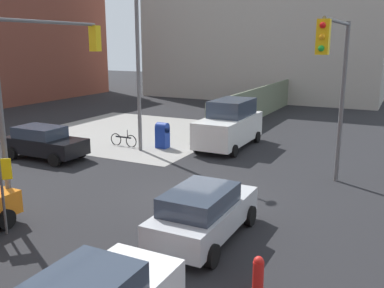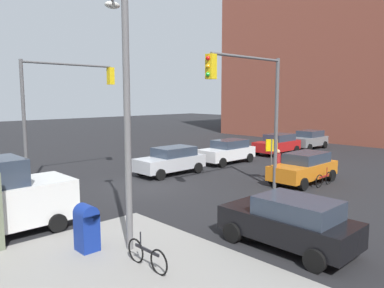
% 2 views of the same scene
% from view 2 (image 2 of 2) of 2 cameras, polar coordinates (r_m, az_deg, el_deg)
% --- Properties ---
extents(ground_plane, '(120.00, 120.00, 0.00)m').
position_cam_2_polar(ground_plane, '(19.47, -6.40, -6.61)').
color(ground_plane, black).
extents(building_brick_west, '(16.00, 28.00, 23.95)m').
position_cam_2_polar(building_brick_west, '(47.46, 24.74, 15.50)').
color(building_brick_west, brown).
rests_on(building_brick_west, ground).
extents(traffic_signal_nw_corner, '(5.12, 0.36, 6.50)m').
position_cam_2_polar(traffic_signal_nw_corner, '(17.52, 9.29, 7.03)').
color(traffic_signal_nw_corner, '#59595B').
rests_on(traffic_signal_nw_corner, ground).
extents(traffic_signal_se_corner, '(5.47, 0.36, 6.50)m').
position_cam_2_polar(traffic_signal_se_corner, '(21.54, -19.13, 6.81)').
color(traffic_signal_se_corner, '#59595B').
rests_on(traffic_signal_se_corner, ground).
extents(street_lamp_corner, '(1.35, 2.48, 8.00)m').
position_cam_2_polar(street_lamp_corner, '(11.52, -10.25, 7.39)').
color(street_lamp_corner, slate).
rests_on(street_lamp_corner, ground).
extents(warning_sign_two_way, '(0.48, 0.48, 2.40)m').
position_cam_2_polar(warning_sign_two_way, '(20.54, 12.01, -1.33)').
color(warning_sign_two_way, '#4C4C4C').
rests_on(warning_sign_two_way, ground).
extents(mailbox_blue, '(0.56, 0.64, 1.43)m').
position_cam_2_polar(mailbox_blue, '(11.99, -15.75, -11.95)').
color(mailbox_blue, navy).
rests_on(mailbox_blue, ground).
extents(fire_hydrant, '(0.26, 0.26, 0.94)m').
position_cam_2_polar(fire_hydrant, '(25.65, -3.22, -2.09)').
color(fire_hydrant, red).
rests_on(fire_hydrant, ground).
extents(coupe_white, '(4.25, 2.02, 1.62)m').
position_cam_2_polar(coupe_white, '(26.35, 5.42, -1.08)').
color(coupe_white, white).
rests_on(coupe_white, ground).
extents(coupe_silver, '(4.34, 2.02, 1.62)m').
position_cam_2_polar(coupe_silver, '(22.56, -3.23, -2.47)').
color(coupe_silver, '#B7BABF').
rests_on(coupe_silver, ground).
extents(sedan_orange, '(4.41, 2.02, 1.62)m').
position_cam_2_polar(sedan_orange, '(21.18, 16.70, -3.40)').
color(sedan_orange, orange).
rests_on(sedan_orange, ground).
extents(sedan_black, '(2.02, 4.19, 1.62)m').
position_cam_2_polar(sedan_black, '(12.07, 14.68, -11.38)').
color(sedan_black, black).
rests_on(sedan_black, ground).
extents(hatchback_gray, '(4.01, 2.02, 1.62)m').
position_cam_2_polar(hatchback_gray, '(35.00, 17.35, 0.69)').
color(hatchback_gray, slate).
rests_on(hatchback_gray, ground).
extents(coupe_red, '(4.34, 2.02, 1.62)m').
position_cam_2_polar(coupe_red, '(31.10, 12.90, 0.05)').
color(coupe_red, '#B21919').
rests_on(coupe_red, ground).
extents(pedestrian_crossing, '(0.36, 0.36, 1.80)m').
position_cam_2_polar(pedestrian_crossing, '(20.91, 12.91, -3.14)').
color(pedestrian_crossing, maroon).
rests_on(pedestrian_crossing, ground).
extents(bicycle_leaning_on_fence, '(0.05, 1.75, 0.97)m').
position_cam_2_polar(bicycle_leaning_on_fence, '(10.69, -6.90, -16.55)').
color(bicycle_leaning_on_fence, black).
rests_on(bicycle_leaning_on_fence, ground).
extents(bicycle_at_crosswalk, '(1.75, 0.05, 0.97)m').
position_cam_2_polar(bicycle_at_crosswalk, '(20.80, 19.48, -5.11)').
color(bicycle_at_crosswalk, black).
rests_on(bicycle_at_crosswalk, ground).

